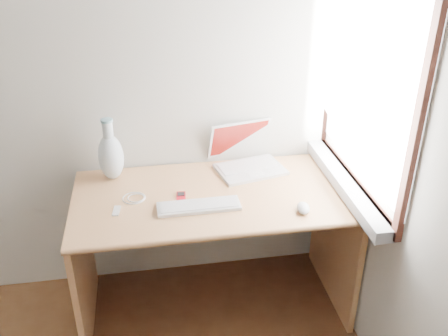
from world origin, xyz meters
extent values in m
cube|color=white|center=(1.75, 1.30, 1.32)|extent=(0.01, 0.90, 1.00)
cube|color=#97979A|center=(1.69, 1.30, 0.79)|extent=(0.10, 0.96, 0.06)
cube|color=white|center=(1.67, 1.30, 1.35)|extent=(0.02, 0.84, 0.92)
cube|color=tan|center=(1.03, 1.38, 0.73)|extent=(1.41, 0.70, 0.03)
cube|color=tan|center=(0.34, 1.38, 0.36)|extent=(0.03, 0.66, 0.71)
cube|color=tan|center=(1.72, 1.38, 0.36)|extent=(0.03, 0.66, 0.71)
cube|color=tan|center=(1.03, 1.72, 0.48)|extent=(1.35, 0.03, 0.47)
cube|color=white|center=(1.27, 1.59, 0.75)|extent=(0.40, 0.32, 0.02)
cube|color=silver|center=(1.27, 1.59, 0.76)|extent=(0.34, 0.20, 0.00)
cube|color=white|center=(1.27, 1.71, 0.87)|extent=(0.36, 0.16, 0.22)
cube|color=maroon|center=(1.27, 1.71, 0.87)|extent=(0.33, 0.14, 0.20)
cube|color=white|center=(0.94, 1.26, 0.75)|extent=(0.40, 0.12, 0.02)
cube|color=silver|center=(0.94, 1.26, 0.76)|extent=(0.37, 0.10, 0.00)
ellipsoid|color=white|center=(1.43, 1.15, 0.76)|extent=(0.08, 0.11, 0.04)
cube|color=red|center=(0.87, 1.36, 0.75)|extent=(0.05, 0.10, 0.01)
cube|color=black|center=(0.87, 1.36, 0.75)|extent=(0.04, 0.04, 0.00)
torus|color=white|center=(0.64, 1.40, 0.75)|extent=(0.12, 0.12, 0.01)
cube|color=white|center=(0.55, 1.29, 0.75)|extent=(0.04, 0.09, 0.01)
ellipsoid|color=white|center=(0.53, 1.62, 0.87)|extent=(0.13, 0.13, 0.25)
cylinder|color=white|center=(0.53, 1.62, 1.02)|extent=(0.05, 0.05, 0.10)
cylinder|color=#82BDD1|center=(0.53, 1.62, 1.08)|extent=(0.06, 0.06, 0.01)
camera|label=1|loc=(0.73, -0.76, 2.04)|focal=40.00mm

